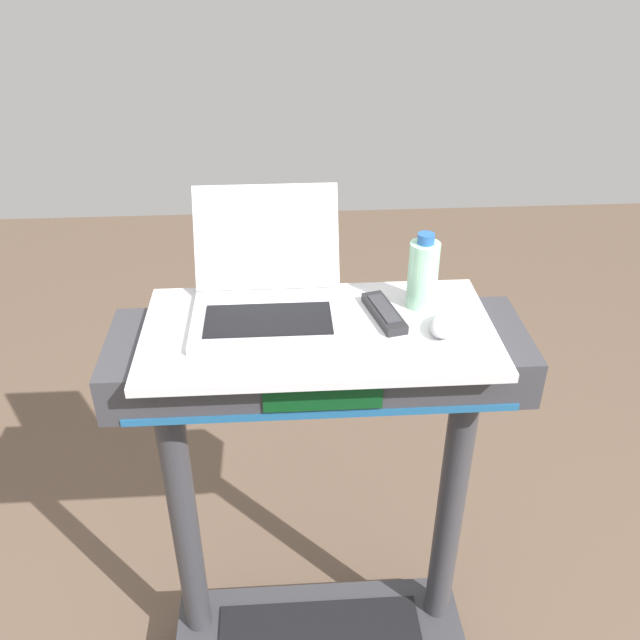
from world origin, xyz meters
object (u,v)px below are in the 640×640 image
(laptop, at_px, (268,291))
(computer_mouse, at_px, (444,324))
(water_bottle, at_px, (423,273))
(tv_remote, at_px, (384,313))

(laptop, distance_m, computer_mouse, 0.38)
(laptop, relative_size, water_bottle, 1.96)
(laptop, distance_m, tv_remote, 0.26)
(computer_mouse, xyz_separation_m, water_bottle, (-0.03, 0.11, 0.06))
(tv_remote, bearing_deg, water_bottle, 27.40)
(water_bottle, xyz_separation_m, tv_remote, (-0.09, -0.05, -0.07))
(laptop, xyz_separation_m, computer_mouse, (0.37, -0.11, -0.03))
(water_bottle, bearing_deg, laptop, -179.99)
(computer_mouse, height_order, water_bottle, water_bottle)
(laptop, xyz_separation_m, water_bottle, (0.34, 0.00, 0.03))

